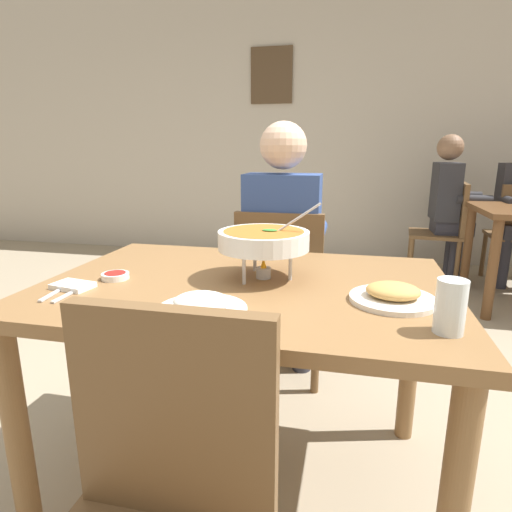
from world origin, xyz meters
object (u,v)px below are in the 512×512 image
object	(u,v)px
chair_diner_main	(281,287)
chair_bg_left	(447,227)
appetizer_plate	(393,295)
drink_glass	(450,309)
dining_table_main	(246,313)
sauce_dish	(115,276)
patron_bg_left	(449,200)
rice_plate	(202,306)
curry_bowl	(264,240)
diner_main	(283,240)

from	to	relation	value
chair_diner_main	chair_bg_left	world-z (taller)	same
appetizer_plate	drink_glass	bearing A→B (deg)	-59.74
dining_table_main	chair_bg_left	bearing A→B (deg)	66.97
sauce_dish	drink_glass	distance (m)	1.01
sauce_dish	patron_bg_left	size ratio (longest dim) A/B	0.07
appetizer_plate	chair_bg_left	size ratio (longest dim) A/B	0.27
chair_diner_main	rice_plate	xyz separation A→B (m)	(-0.05, -1.03, 0.27)
chair_bg_left	curry_bowl	bearing A→B (deg)	-112.59
dining_table_main	curry_bowl	distance (m)	0.25
dining_table_main	drink_glass	bearing A→B (deg)	-26.37
rice_plate	chair_bg_left	bearing A→B (deg)	68.20
dining_table_main	curry_bowl	world-z (taller)	curry_bowl
sauce_dish	chair_bg_left	size ratio (longest dim) A/B	0.10
chair_diner_main	sauce_dish	world-z (taller)	chair_diner_main
diner_main	sauce_dish	bearing A→B (deg)	-117.39
diner_main	appetizer_plate	world-z (taller)	diner_main
dining_table_main	patron_bg_left	world-z (taller)	patron_bg_left
patron_bg_left	diner_main	bearing A→B (deg)	-120.23
diner_main	rice_plate	bearing A→B (deg)	-92.54
rice_plate	chair_bg_left	size ratio (longest dim) A/B	0.27
dining_table_main	rice_plate	world-z (taller)	rice_plate
drink_glass	chair_bg_left	xyz separation A→B (m)	(0.61, 3.03, -0.31)
chair_diner_main	rice_plate	size ratio (longest dim) A/B	3.75
curry_bowl	rice_plate	world-z (taller)	curry_bowl
chair_diner_main	chair_bg_left	distance (m)	2.33
appetizer_plate	rice_plate	bearing A→B (deg)	-158.00
chair_diner_main	drink_glass	world-z (taller)	chair_diner_main
sauce_dish	chair_diner_main	bearing A→B (deg)	61.66
chair_diner_main	appetizer_plate	size ratio (longest dim) A/B	3.75
chair_diner_main	drink_glass	bearing A→B (deg)	-61.14
appetizer_plate	chair_bg_left	xyz separation A→B (m)	(0.72, 2.84, -0.27)
diner_main	sauce_dish	size ratio (longest dim) A/B	14.56
diner_main	appetizer_plate	bearing A→B (deg)	-62.39
sauce_dish	chair_bg_left	distance (m)	3.25
dining_table_main	diner_main	bearing A→B (deg)	90.00
sauce_dish	drink_glass	world-z (taller)	drink_glass
curry_bowl	rice_plate	size ratio (longest dim) A/B	1.39
appetizer_plate	drink_glass	world-z (taller)	drink_glass
sauce_dish	patron_bg_left	xyz separation A→B (m)	(1.60, 2.85, -0.03)
dining_table_main	curry_bowl	xyz separation A→B (m)	(0.05, 0.05, 0.24)
appetizer_plate	sauce_dish	xyz separation A→B (m)	(-0.88, 0.03, -0.01)
curry_bowl	patron_bg_left	xyz separation A→B (m)	(1.13, 2.73, -0.15)
chair_bg_left	chair_diner_main	bearing A→B (deg)	-120.14
rice_plate	dining_table_main	bearing A→B (deg)	80.81
curry_bowl	drink_glass	distance (m)	0.61
curry_bowl	sauce_dish	world-z (taller)	curry_bowl
appetizer_plate	drink_glass	xyz separation A→B (m)	(0.11, -0.19, 0.04)
drink_glass	dining_table_main	bearing A→B (deg)	153.63
chair_bg_left	patron_bg_left	size ratio (longest dim) A/B	0.69
chair_diner_main	diner_main	size ratio (longest dim) A/B	0.69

